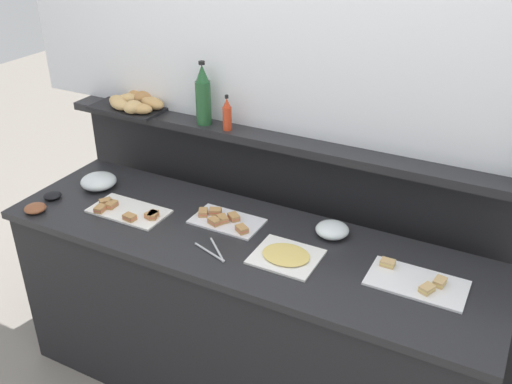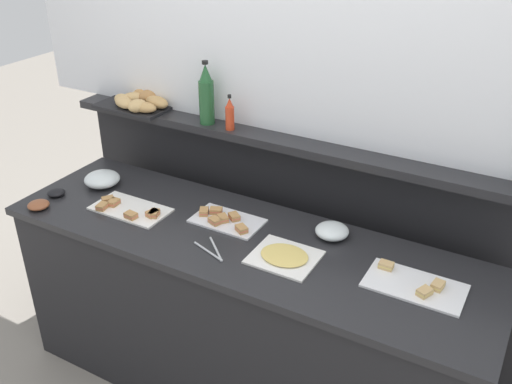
{
  "view_description": "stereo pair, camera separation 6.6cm",
  "coord_description": "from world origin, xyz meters",
  "px_view_note": "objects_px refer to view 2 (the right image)",
  "views": [
    {
      "loc": [
        1.03,
        -1.84,
        2.26
      ],
      "look_at": [
        0.02,
        0.1,
        1.09
      ],
      "focal_mm": 40.14,
      "sensor_mm": 36.0,
      "label": 1
    },
    {
      "loc": [
        1.09,
        -1.8,
        2.26
      ],
      "look_at": [
        0.02,
        0.1,
        1.09
      ],
      "focal_mm": 40.14,
      "sensor_mm": 36.0,
      "label": 2
    }
  ],
  "objects_px": {
    "glass_bowl_large": "(102,180)",
    "sandwich_platter_rear": "(129,209)",
    "sandwich_platter_front": "(225,220)",
    "bread_basket": "(140,100)",
    "hot_sauce_bottle": "(230,114)",
    "serving_tongs": "(212,251)",
    "glass_bowl_medium": "(332,231)",
    "condiment_bowl_red": "(38,205)",
    "cold_cuts_platter": "(284,256)",
    "wine_bottle_green": "(206,96)",
    "sandwich_platter_side": "(415,285)",
    "condiment_bowl_dark": "(56,193)"
  },
  "relations": [
    {
      "from": "sandwich_platter_side",
      "to": "sandwich_platter_front",
      "type": "distance_m",
      "value": 0.89
    },
    {
      "from": "sandwich_platter_rear",
      "to": "hot_sauce_bottle",
      "type": "bearing_deg",
      "value": 59.1
    },
    {
      "from": "cold_cuts_platter",
      "to": "glass_bowl_large",
      "type": "relative_size",
      "value": 1.5
    },
    {
      "from": "serving_tongs",
      "to": "hot_sauce_bottle",
      "type": "xyz_separation_m",
      "value": [
        -0.25,
        0.56,
        0.38
      ]
    },
    {
      "from": "condiment_bowl_red",
      "to": "serving_tongs",
      "type": "xyz_separation_m",
      "value": [
        0.92,
        0.1,
        -0.01
      ]
    },
    {
      "from": "glass_bowl_large",
      "to": "bread_basket",
      "type": "relative_size",
      "value": 0.43
    },
    {
      "from": "sandwich_platter_rear",
      "to": "sandwich_platter_side",
      "type": "distance_m",
      "value": 1.34
    },
    {
      "from": "sandwich_platter_front",
      "to": "condiment_bowl_dark",
      "type": "height_order",
      "value": "sandwich_platter_front"
    },
    {
      "from": "wine_bottle_green",
      "to": "bread_basket",
      "type": "distance_m",
      "value": 0.45
    },
    {
      "from": "serving_tongs",
      "to": "hot_sauce_bottle",
      "type": "distance_m",
      "value": 0.72
    },
    {
      "from": "sandwich_platter_front",
      "to": "condiment_bowl_red",
      "type": "relative_size",
      "value": 3.17
    },
    {
      "from": "glass_bowl_medium",
      "to": "condiment_bowl_dark",
      "type": "bearing_deg",
      "value": -166.64
    },
    {
      "from": "glass_bowl_large",
      "to": "condiment_bowl_dark",
      "type": "height_order",
      "value": "glass_bowl_large"
    },
    {
      "from": "glass_bowl_large",
      "to": "wine_bottle_green",
      "type": "xyz_separation_m",
      "value": [
        0.43,
        0.35,
        0.41
      ]
    },
    {
      "from": "cold_cuts_platter",
      "to": "condiment_bowl_red",
      "type": "distance_m",
      "value": 1.22
    },
    {
      "from": "wine_bottle_green",
      "to": "condiment_bowl_dark",
      "type": "bearing_deg",
      "value": -135.63
    },
    {
      "from": "wine_bottle_green",
      "to": "glass_bowl_medium",
      "type": "bearing_deg",
      "value": -15.87
    },
    {
      "from": "glass_bowl_large",
      "to": "sandwich_platter_front",
      "type": "bearing_deg",
      "value": 0.09
    },
    {
      "from": "glass_bowl_medium",
      "to": "condiment_bowl_red",
      "type": "xyz_separation_m",
      "value": [
        -1.31,
        -0.45,
        -0.01
      ]
    },
    {
      "from": "serving_tongs",
      "to": "cold_cuts_platter",
      "type": "bearing_deg",
      "value": 20.13
    },
    {
      "from": "sandwich_platter_rear",
      "to": "sandwich_platter_front",
      "type": "height_order",
      "value": "same"
    },
    {
      "from": "hot_sauce_bottle",
      "to": "serving_tongs",
      "type": "bearing_deg",
      "value": -65.88
    },
    {
      "from": "glass_bowl_large",
      "to": "sandwich_platter_rear",
      "type": "bearing_deg",
      "value": -25.05
    },
    {
      "from": "glass_bowl_large",
      "to": "serving_tongs",
      "type": "height_order",
      "value": "glass_bowl_large"
    },
    {
      "from": "bread_basket",
      "to": "condiment_bowl_red",
      "type": "bearing_deg",
      "value": -97.12
    },
    {
      "from": "sandwich_platter_front",
      "to": "bread_basket",
      "type": "relative_size",
      "value": 0.76
    },
    {
      "from": "glass_bowl_large",
      "to": "cold_cuts_platter",
      "type": "bearing_deg",
      "value": -6.49
    },
    {
      "from": "sandwich_platter_side",
      "to": "condiment_bowl_dark",
      "type": "height_order",
      "value": "sandwich_platter_side"
    },
    {
      "from": "sandwich_platter_front",
      "to": "glass_bowl_medium",
      "type": "height_order",
      "value": "glass_bowl_medium"
    },
    {
      "from": "cold_cuts_platter",
      "to": "wine_bottle_green",
      "type": "distance_m",
      "value": 0.94
    },
    {
      "from": "bread_basket",
      "to": "hot_sauce_bottle",
      "type": "bearing_deg",
      "value": -3.53
    },
    {
      "from": "glass_bowl_large",
      "to": "sandwich_platter_side",
      "type": "bearing_deg",
      "value": -1.75
    },
    {
      "from": "sandwich_platter_rear",
      "to": "hot_sauce_bottle",
      "type": "distance_m",
      "value": 0.66
    },
    {
      "from": "sandwich_platter_rear",
      "to": "wine_bottle_green",
      "type": "height_order",
      "value": "wine_bottle_green"
    },
    {
      "from": "cold_cuts_platter",
      "to": "bread_basket",
      "type": "distance_m",
      "value": 1.27
    },
    {
      "from": "sandwich_platter_side",
      "to": "hot_sauce_bottle",
      "type": "relative_size",
      "value": 2.14
    },
    {
      "from": "glass_bowl_large",
      "to": "glass_bowl_medium",
      "type": "relative_size",
      "value": 1.22
    },
    {
      "from": "hot_sauce_bottle",
      "to": "bread_basket",
      "type": "distance_m",
      "value": 0.59
    },
    {
      "from": "sandwich_platter_side",
      "to": "cold_cuts_platter",
      "type": "relative_size",
      "value": 1.39
    },
    {
      "from": "sandwich_platter_side",
      "to": "glass_bowl_large",
      "type": "relative_size",
      "value": 2.08
    },
    {
      "from": "glass_bowl_medium",
      "to": "wine_bottle_green",
      "type": "relative_size",
      "value": 0.47
    },
    {
      "from": "sandwich_platter_front",
      "to": "bread_basket",
      "type": "height_order",
      "value": "bread_basket"
    },
    {
      "from": "sandwich_platter_rear",
      "to": "wine_bottle_green",
      "type": "relative_size",
      "value": 1.18
    },
    {
      "from": "wine_bottle_green",
      "to": "hot_sauce_bottle",
      "type": "bearing_deg",
      "value": -6.73
    },
    {
      "from": "serving_tongs",
      "to": "bread_basket",
      "type": "xyz_separation_m",
      "value": [
        -0.84,
        0.6,
        0.34
      ]
    },
    {
      "from": "cold_cuts_platter",
      "to": "glass_bowl_medium",
      "type": "relative_size",
      "value": 1.83
    },
    {
      "from": "cold_cuts_platter",
      "to": "condiment_bowl_red",
      "type": "height_order",
      "value": "condiment_bowl_red"
    },
    {
      "from": "condiment_bowl_dark",
      "to": "bread_basket",
      "type": "distance_m",
      "value": 0.66
    },
    {
      "from": "condiment_bowl_red",
      "to": "glass_bowl_medium",
      "type": "bearing_deg",
      "value": 18.94
    },
    {
      "from": "condiment_bowl_red",
      "to": "serving_tongs",
      "type": "relative_size",
      "value": 0.57
    }
  ]
}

